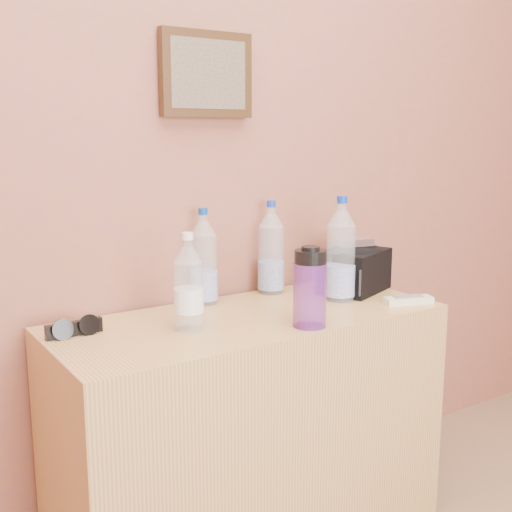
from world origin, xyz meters
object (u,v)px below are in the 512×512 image
(pet_large_d, at_px, (341,255))
(pet_small, at_px, (188,288))
(foil_packet, at_px, (353,241))
(nalgene_bottle, at_px, (310,287))
(ac_remote, at_px, (408,300))
(sunglasses, at_px, (74,328))
(pet_large_b, at_px, (204,262))
(pet_large_c, at_px, (271,252))
(dresser, at_px, (250,431))
(toiletry_bag, at_px, (354,268))

(pet_large_d, height_order, pet_small, pet_large_d)
(pet_large_d, xyz_separation_m, foil_packet, (0.11, 0.07, 0.02))
(nalgene_bottle, relative_size, ac_remote, 1.46)
(sunglasses, bearing_deg, nalgene_bottle, -28.27)
(pet_large_b, relative_size, pet_large_c, 0.97)
(pet_large_c, relative_size, nalgene_bottle, 1.38)
(pet_large_d, xyz_separation_m, nalgene_bottle, (-0.25, -0.17, -0.04))
(pet_small, height_order, ac_remote, pet_small)
(dresser, relative_size, sunglasses, 7.67)
(dresser, relative_size, nalgene_bottle, 5.17)
(pet_large_d, distance_m, pet_small, 0.54)
(sunglasses, height_order, toiletry_bag, toiletry_bag)
(dresser, bearing_deg, pet_small, -174.07)
(dresser, relative_size, toiletry_bag, 4.98)
(pet_large_b, bearing_deg, foil_packet, -15.02)
(nalgene_bottle, xyz_separation_m, sunglasses, (-0.56, 0.27, -0.09))
(dresser, xyz_separation_m, toiletry_bag, (0.45, 0.06, 0.43))
(pet_small, xyz_separation_m, foil_packet, (0.65, 0.08, 0.05))
(pet_large_c, xyz_separation_m, sunglasses, (-0.69, -0.09, -0.11))
(sunglasses, bearing_deg, pet_large_d, -9.51)
(nalgene_bottle, bearing_deg, dresser, 114.18)
(nalgene_bottle, bearing_deg, ac_remote, 2.67)
(pet_small, xyz_separation_m, ac_remote, (0.69, -0.14, -0.11))
(pet_large_b, bearing_deg, pet_large_d, -27.94)
(foil_packet, bearing_deg, pet_large_b, 164.98)
(dresser, relative_size, pet_small, 4.34)
(pet_small, height_order, foil_packet, pet_small)
(pet_large_d, distance_m, nalgene_bottle, 0.31)
(pet_large_c, bearing_deg, dresser, -137.28)
(dresser, height_order, pet_large_b, pet_large_b)
(ac_remote, bearing_deg, dresser, -178.78)
(dresser, xyz_separation_m, pet_large_b, (-0.04, 0.19, 0.49))
(pet_small, distance_m, nalgene_bottle, 0.32)
(pet_large_d, bearing_deg, nalgene_bottle, -146.41)
(nalgene_bottle, bearing_deg, foil_packet, 33.15)
(pet_large_c, xyz_separation_m, pet_large_d, (0.13, -0.20, 0.01))
(dresser, xyz_separation_m, foil_packet, (0.44, 0.06, 0.52))
(pet_large_d, distance_m, foil_packet, 0.13)
(pet_large_d, height_order, toiletry_bag, pet_large_d)
(ac_remote, distance_m, foil_packet, 0.27)
(pet_small, bearing_deg, nalgene_bottle, -28.35)
(pet_large_b, bearing_deg, sunglasses, -167.69)
(pet_large_c, distance_m, nalgene_bottle, 0.39)
(pet_large_d, relative_size, toiletry_bag, 1.43)
(pet_large_c, height_order, ac_remote, pet_large_c)
(pet_small, bearing_deg, pet_large_c, 27.16)
(dresser, distance_m, pet_large_d, 0.60)
(pet_large_b, height_order, pet_large_d, pet_large_d)
(pet_large_b, xyz_separation_m, pet_large_d, (0.38, -0.20, 0.01))
(pet_large_b, relative_size, sunglasses, 1.99)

